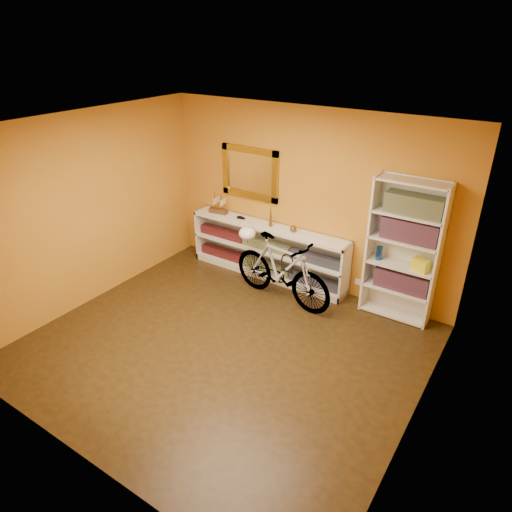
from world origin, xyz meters
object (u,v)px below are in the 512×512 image
Objects in this scene: console_unit at (268,251)px; bookcase at (403,251)px; bicycle at (281,270)px; helmet at (247,234)px.

console_unit is 2.08m from bookcase.
bicycle reaches higher than console_unit.
console_unit is 0.75m from bicycle.
bicycle is (-1.46, -0.53, -0.46)m from bookcase.
bookcase is at bearing 12.26° from helmet.
helmet is (-0.63, 0.08, 0.37)m from bicycle.
helmet is at bearing -167.74° from bookcase.
console_unit is 1.57× the size of bicycle.
bookcase is at bearing -62.79° from bicycle.
bookcase is 7.72× the size of helmet.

